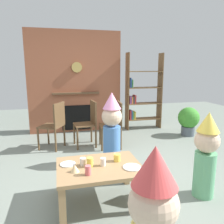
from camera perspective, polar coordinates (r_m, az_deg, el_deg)
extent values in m
plane|color=gray|center=(3.26, -0.89, -16.81)|extent=(12.00, 12.00, 0.00)
cube|color=#935138|center=(5.43, -9.45, 7.59)|extent=(2.20, 0.18, 2.40)
cube|color=black|center=(5.45, -9.08, -1.42)|extent=(0.70, 0.02, 0.60)
cube|color=brown|center=(5.32, -9.24, 4.81)|extent=(1.10, 0.10, 0.04)
cylinder|color=tan|center=(5.31, -9.06, 11.30)|extent=(0.24, 0.04, 0.24)
cube|color=brown|center=(5.50, 3.93, 5.15)|extent=(0.02, 0.28, 1.90)
cube|color=brown|center=(5.83, 12.22, 5.27)|extent=(0.02, 0.28, 1.90)
cube|color=brown|center=(5.77, 8.00, -1.70)|extent=(0.86, 0.28, 0.02)
cube|color=brown|center=(5.69, 8.11, 2.22)|extent=(0.86, 0.28, 0.02)
cube|color=brown|center=(5.64, 8.23, 6.24)|extent=(0.86, 0.28, 0.02)
cube|color=brown|center=(5.62, 8.34, 10.30)|extent=(0.86, 0.28, 0.02)
cube|color=#B23333|center=(5.61, 4.52, -0.66)|extent=(0.04, 0.20, 0.23)
cube|color=#3359A5|center=(5.63, 4.90, -0.65)|extent=(0.02, 0.20, 0.23)
cube|color=#3F8C4C|center=(5.64, 5.23, -0.79)|extent=(0.03, 0.20, 0.20)
cube|color=gold|center=(5.66, 5.66, -0.78)|extent=(0.04, 0.20, 0.20)
cube|color=#8C4C99|center=(5.55, 4.57, 3.17)|extent=(0.03, 0.20, 0.19)
cube|color=#D87F3F|center=(5.56, 5.01, 3.08)|extent=(0.03, 0.20, 0.17)
cube|color=#4C4C51|center=(5.58, 5.42, 3.15)|extent=(0.02, 0.20, 0.18)
cube|color=#B23333|center=(5.59, 5.79, 3.31)|extent=(0.04, 0.20, 0.21)
cube|color=#3359A5|center=(5.50, 4.62, 7.54)|extent=(0.03, 0.20, 0.24)
cube|color=#3F8C4C|center=(5.52, 5.07, 7.33)|extent=(0.02, 0.20, 0.20)
cube|color=#9E7A51|center=(2.60, -3.27, -14.03)|extent=(0.95, 0.72, 0.04)
cube|color=#9E7A51|center=(2.40, -12.64, -22.80)|extent=(0.07, 0.07, 0.41)
cube|color=#9E7A51|center=(2.55, 8.42, -20.41)|extent=(0.07, 0.07, 0.41)
cube|color=#9E7A51|center=(2.94, -13.01, -15.98)|extent=(0.07, 0.07, 0.41)
cube|color=#9E7A51|center=(3.07, 3.81, -14.53)|extent=(0.07, 0.07, 0.41)
cylinder|color=silver|center=(2.60, -7.51, -12.55)|extent=(0.07, 0.07, 0.09)
cylinder|color=#F2CC4C|center=(2.56, -5.69, -12.73)|extent=(0.07, 0.07, 0.10)
cylinder|color=#E5666B|center=(2.38, -6.19, -14.68)|extent=(0.06, 0.06, 0.10)
cylinder|color=silver|center=(2.57, -2.32, -12.70)|extent=(0.06, 0.06, 0.09)
cylinder|color=#F2CC4C|center=(2.68, 1.30, -11.67)|extent=(0.08, 0.08, 0.09)
cylinder|color=white|center=(2.54, 5.17, -13.98)|extent=(0.20, 0.20, 0.01)
cylinder|color=white|center=(2.66, -11.29, -13.03)|extent=(0.18, 0.18, 0.01)
cone|color=#EAC68C|center=(2.46, -9.57, -14.10)|extent=(0.10, 0.10, 0.08)
cube|color=silver|center=(2.86, 0.97, -11.07)|extent=(0.03, 0.15, 0.01)
sphere|color=beige|center=(1.44, 10.62, -22.22)|extent=(0.31, 0.31, 0.31)
cone|color=#EA4C4C|center=(1.33, 11.00, -13.54)|extent=(0.28, 0.28, 0.25)
cylinder|color=#66B27F|center=(2.99, 22.63, -14.57)|extent=(0.25, 0.25, 0.56)
sphere|color=beige|center=(2.83, 23.28, -6.81)|extent=(0.29, 0.29, 0.29)
cone|color=#F2D14C|center=(2.78, 23.64, -2.39)|extent=(0.26, 0.26, 0.23)
cylinder|color=#4C7FC6|center=(3.63, -0.05, -8.45)|extent=(0.28, 0.28, 0.62)
sphere|color=beige|center=(3.50, -0.05, -1.14)|extent=(0.32, 0.32, 0.32)
cone|color=pink|center=(3.45, -0.06, 2.94)|extent=(0.29, 0.29, 0.26)
cube|color=brown|center=(4.42, -15.42, -3.50)|extent=(0.54, 0.54, 0.02)
cube|color=brown|center=(4.28, -13.43, -0.65)|extent=(0.22, 0.37, 0.45)
cylinder|color=brown|center=(4.72, -16.10, -5.44)|extent=(0.04, 0.04, 0.43)
cylinder|color=brown|center=(4.42, -18.46, -6.69)|extent=(0.04, 0.04, 0.43)
cylinder|color=brown|center=(4.55, -12.16, -5.87)|extent=(0.04, 0.04, 0.43)
cylinder|color=brown|center=(4.25, -14.33, -7.22)|extent=(0.04, 0.04, 0.43)
cube|color=brown|center=(4.40, -7.09, -3.22)|extent=(0.43, 0.43, 0.02)
cube|color=brown|center=(4.39, -4.80, -0.06)|extent=(0.07, 0.40, 0.45)
cylinder|color=brown|center=(4.60, -9.70, -5.56)|extent=(0.04, 0.04, 0.43)
cylinder|color=brown|center=(4.26, -8.87, -6.91)|extent=(0.04, 0.04, 0.43)
cylinder|color=brown|center=(4.67, -5.33, -5.19)|extent=(0.04, 0.04, 0.43)
cylinder|color=brown|center=(4.34, -4.17, -6.48)|extent=(0.04, 0.04, 0.43)
cube|color=brown|center=(4.29, -0.50, -3.51)|extent=(0.44, 0.44, 0.02)
cube|color=brown|center=(4.27, 1.96, -0.36)|extent=(0.07, 0.40, 0.45)
cylinder|color=brown|center=(4.51, -3.09, -5.78)|extent=(0.04, 0.04, 0.43)
cylinder|color=brown|center=(4.17, -2.61, -7.22)|extent=(0.04, 0.04, 0.43)
cylinder|color=brown|center=(4.55, 1.44, -5.58)|extent=(0.04, 0.04, 0.43)
cylinder|color=brown|center=(4.22, 2.30, -6.99)|extent=(0.04, 0.04, 0.43)
cylinder|color=#4C5660|center=(5.43, 18.92, -4.59)|extent=(0.30, 0.30, 0.21)
sphere|color=#3C8E2E|center=(5.36, 19.14, -1.40)|extent=(0.48, 0.48, 0.48)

